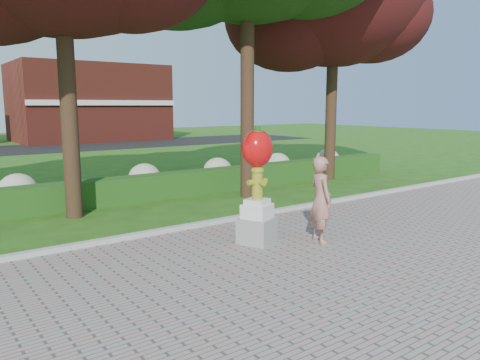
{
  "coord_description": "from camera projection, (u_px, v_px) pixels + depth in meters",
  "views": [
    {
      "loc": [
        -5.72,
        -6.63,
        3.0
      ],
      "look_at": [
        -0.1,
        1.0,
        1.48
      ],
      "focal_mm": 35.0,
      "sensor_mm": 36.0,
      "label": 1
    }
  ],
  "objects": [
    {
      "name": "curb",
      "position": [
        195.0,
        226.0,
        11.48
      ],
      "size": [
        40.0,
        0.18,
        0.15
      ],
      "primitive_type": "cube",
      "color": "#ADADA5",
      "rests_on": "ground"
    },
    {
      "name": "lawn_hedge",
      "position": [
        129.0,
        189.0,
        14.6
      ],
      "size": [
        24.0,
        0.7,
        0.8
      ],
      "primitive_type": "cube",
      "color": "#174C15",
      "rests_on": "ground"
    },
    {
      "name": "building_right",
      "position": [
        89.0,
        103.0,
        40.31
      ],
      "size": [
        12.0,
        8.0,
        6.4
      ],
      "primitive_type": "cube",
      "color": "maroon",
      "rests_on": "ground"
    },
    {
      "name": "walkway",
      "position": [
        480.0,
        344.0,
        5.92
      ],
      "size": [
        40.0,
        14.0,
        0.04
      ],
      "primitive_type": "cube",
      "color": "gray",
      "rests_on": "ground"
    },
    {
      "name": "hydrant_sculpture",
      "position": [
        257.0,
        182.0,
        10.0
      ],
      "size": [
        0.9,
        0.9,
        2.52
      ],
      "rotation": [
        0.0,
        0.0,
        0.41
      ],
      "color": "gray",
      "rests_on": "walkway"
    },
    {
      "name": "woman",
      "position": [
        321.0,
        199.0,
        10.14
      ],
      "size": [
        0.63,
        0.79,
        1.89
      ],
      "primitive_type": "imported",
      "rotation": [
        0.0,
        0.0,
        1.27
      ],
      "color": "#AA7061",
      "rests_on": "walkway"
    },
    {
      "name": "street",
      "position": [
        3.0,
        150.0,
        31.36
      ],
      "size": [
        50.0,
        8.0,
        0.02
      ],
      "primitive_type": "cube",
      "color": "black",
      "rests_on": "ground"
    },
    {
      "name": "tree_far_right",
      "position": [
        331.0,
        2.0,
        18.15
      ],
      "size": [
        7.88,
        6.72,
        10.21
      ],
      "color": "black",
      "rests_on": "ground"
    },
    {
      "name": "ground",
      "position": [
        275.0,
        261.0,
        9.1
      ],
      "size": [
        100.0,
        100.0,
        0.0
      ],
      "primitive_type": "plane",
      "color": "#285214",
      "rests_on": "ground"
    },
    {
      "name": "hydrangea_row",
      "position": [
        133.0,
        179.0,
        15.71
      ],
      "size": [
        20.1,
        1.1,
        0.99
      ],
      "color": "tan",
      "rests_on": "ground"
    }
  ]
}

